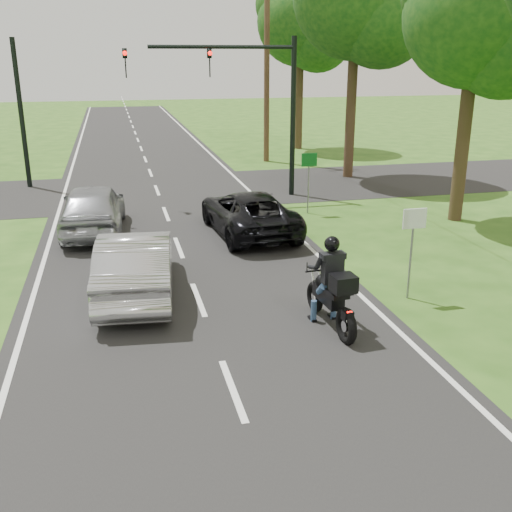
# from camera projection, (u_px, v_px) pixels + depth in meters

# --- Properties ---
(ground) EXTENTS (140.00, 140.00, 0.00)m
(ground) POSITION_uv_depth(u_px,v_px,m) (233.00, 390.00, 9.98)
(ground) COLOR #2A5116
(ground) RESTS_ON ground
(road) EXTENTS (8.00, 100.00, 0.01)m
(road) POSITION_uv_depth(u_px,v_px,m) (172.00, 229.00, 19.20)
(road) COLOR black
(road) RESTS_ON ground
(cross_road) EXTENTS (60.00, 7.00, 0.01)m
(cross_road) POSITION_uv_depth(u_px,v_px,m) (157.00, 190.00, 24.74)
(cross_road) COLOR black
(cross_road) RESTS_ON ground
(motorcycle_rider) EXTENTS (0.64, 2.27, 1.96)m
(motorcycle_rider) POSITION_uv_depth(u_px,v_px,m) (332.00, 293.00, 12.05)
(motorcycle_rider) COLOR black
(motorcycle_rider) RESTS_ON ground
(dark_suv) EXTENTS (2.56, 4.95, 1.33)m
(dark_suv) POSITION_uv_depth(u_px,v_px,m) (249.00, 212.00, 18.58)
(dark_suv) COLOR black
(dark_suv) RESTS_ON road
(silver_sedan) EXTENTS (2.02, 4.71, 1.51)m
(silver_sedan) POSITION_uv_depth(u_px,v_px,m) (136.00, 264.00, 13.73)
(silver_sedan) COLOR #BAB9BE
(silver_sedan) RESTS_ON road
(silver_suv) EXTENTS (2.12, 4.69, 1.56)m
(silver_suv) POSITION_uv_depth(u_px,v_px,m) (93.00, 208.00, 18.63)
(silver_suv) COLOR #989A9F
(silver_suv) RESTS_ON road
(traffic_signal) EXTENTS (6.38, 0.44, 6.00)m
(traffic_signal) POSITION_uv_depth(u_px,v_px,m) (246.00, 88.00, 22.31)
(traffic_signal) COLOR black
(traffic_signal) RESTS_ON ground
(signal_pole_far) EXTENTS (0.20, 0.20, 6.00)m
(signal_pole_far) POSITION_uv_depth(u_px,v_px,m) (21.00, 115.00, 24.48)
(signal_pole_far) COLOR black
(signal_pole_far) RESTS_ON ground
(utility_pole_far) EXTENTS (1.60, 0.28, 10.00)m
(utility_pole_far) POSITION_uv_depth(u_px,v_px,m) (267.00, 60.00, 30.02)
(utility_pole_far) COLOR brown
(utility_pole_far) RESTS_ON ground
(sign_white) EXTENTS (0.55, 0.07, 2.12)m
(sign_white) POSITION_uv_depth(u_px,v_px,m) (413.00, 232.00, 13.26)
(sign_white) COLOR slate
(sign_white) RESTS_ON ground
(sign_green) EXTENTS (0.55, 0.07, 2.12)m
(sign_green) POSITION_uv_depth(u_px,v_px,m) (309.00, 168.00, 20.68)
(sign_green) COLOR slate
(sign_green) RESTS_ON ground
(tree_row_c) EXTENTS (4.80, 4.65, 8.76)m
(tree_row_c) POSITION_uv_depth(u_px,v_px,m) (487.00, 23.00, 18.26)
(tree_row_c) COLOR #332316
(tree_row_c) RESTS_ON ground
(tree_row_d) EXTENTS (5.76, 5.58, 10.45)m
(tree_row_d) POSITION_uv_depth(u_px,v_px,m) (365.00, 2.00, 25.07)
(tree_row_d) COLOR #332316
(tree_row_d) RESTS_ON ground
(tree_row_e) EXTENTS (5.28, 5.12, 9.61)m
(tree_row_e) POSITION_uv_depth(u_px,v_px,m) (307.00, 27.00, 33.66)
(tree_row_e) COLOR #332316
(tree_row_e) RESTS_ON ground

